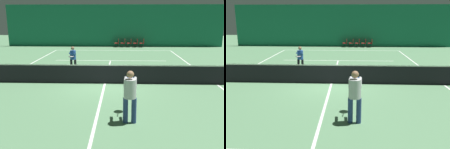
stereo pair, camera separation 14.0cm
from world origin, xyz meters
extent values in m
plane|color=#56845B|center=(0.00, 0.00, 0.00)|extent=(60.00, 60.00, 0.00)
cube|color=#196B4C|center=(0.00, 15.02, 2.20)|extent=(23.00, 0.12, 4.39)
cube|color=white|center=(0.00, 11.90, 0.00)|extent=(11.00, 0.10, 0.00)
cube|color=white|center=(0.00, 6.40, 0.00)|extent=(8.25, 0.10, 0.00)
cube|color=white|center=(5.50, 0.00, 0.00)|extent=(0.10, 23.80, 0.00)
cube|color=white|center=(0.00, 0.00, 0.00)|extent=(0.10, 12.80, 0.00)
cube|color=black|center=(0.00, 0.00, 0.47)|extent=(11.90, 0.02, 0.95)
cube|color=white|center=(0.00, 0.00, 0.92)|extent=(11.90, 0.02, 0.05)
cylinder|color=navy|center=(0.95, -4.59, 0.41)|extent=(0.17, 0.17, 0.82)
cylinder|color=navy|center=(1.21, -4.60, 0.41)|extent=(0.17, 0.17, 0.82)
cylinder|color=#B7B7BC|center=(1.08, -4.60, 1.12)|extent=(0.40, 0.40, 0.60)
sphere|color=#936B4C|center=(1.08, -4.60, 1.57)|extent=(0.23, 0.23, 0.23)
cylinder|color=#B7B7BC|center=(0.94, -4.32, 1.26)|extent=(0.13, 0.57, 0.24)
cylinder|color=#B7B7BC|center=(1.25, -4.33, 1.26)|extent=(0.13, 0.57, 0.24)
cylinder|color=black|center=(1.11, -3.90, 1.18)|extent=(0.04, 0.31, 0.03)
torus|color=#1951B2|center=(1.13, -3.60, 1.18)|extent=(0.35, 0.35, 0.03)
cylinder|color=silver|center=(1.13, -3.60, 1.18)|extent=(0.29, 0.29, 0.00)
cylinder|color=black|center=(-1.95, 2.66, 0.37)|extent=(0.15, 0.15, 0.74)
cylinder|color=black|center=(-2.19, 2.64, 0.37)|extent=(0.15, 0.15, 0.74)
cylinder|color=#234C99|center=(-2.07, 2.65, 1.00)|extent=(0.38, 0.38, 0.53)
sphere|color=#936B4C|center=(-2.07, 2.65, 1.40)|extent=(0.20, 0.20, 0.20)
cylinder|color=#234C99|center=(-1.91, 2.42, 1.12)|extent=(0.14, 0.51, 0.21)
cylinder|color=#234C99|center=(-2.18, 2.39, 1.12)|extent=(0.14, 0.51, 0.21)
cylinder|color=black|center=(-2.00, 2.01, 1.06)|extent=(0.06, 0.31, 0.03)
torus|color=black|center=(-1.97, 1.71, 1.06)|extent=(0.36, 0.36, 0.03)
cylinder|color=silver|center=(-1.97, 1.71, 1.06)|extent=(0.30, 0.30, 0.00)
cylinder|color=#2D2D2D|center=(0.11, 14.66, 0.20)|extent=(0.03, 0.03, 0.39)
cylinder|color=#2D2D2D|center=(0.11, 14.28, 0.20)|extent=(0.03, 0.03, 0.39)
cylinder|color=#2D2D2D|center=(0.49, 14.66, 0.20)|extent=(0.03, 0.03, 0.39)
cylinder|color=#2D2D2D|center=(0.49, 14.28, 0.20)|extent=(0.03, 0.03, 0.39)
cube|color=#A51E1E|center=(0.30, 14.47, 0.41)|extent=(0.44, 0.44, 0.05)
cube|color=#A51E1E|center=(0.50, 14.47, 0.64)|extent=(0.04, 0.44, 0.40)
cylinder|color=#2D2D2D|center=(0.77, 14.66, 0.20)|extent=(0.03, 0.03, 0.39)
cylinder|color=#2D2D2D|center=(0.77, 14.28, 0.20)|extent=(0.03, 0.03, 0.39)
cylinder|color=#2D2D2D|center=(1.15, 14.66, 0.20)|extent=(0.03, 0.03, 0.39)
cylinder|color=#2D2D2D|center=(1.15, 14.28, 0.20)|extent=(0.03, 0.03, 0.39)
cube|color=#A51E1E|center=(0.96, 14.47, 0.41)|extent=(0.44, 0.44, 0.05)
cube|color=#A51E1E|center=(1.16, 14.47, 0.64)|extent=(0.04, 0.44, 0.40)
cylinder|color=#2D2D2D|center=(1.43, 14.66, 0.20)|extent=(0.03, 0.03, 0.39)
cylinder|color=#2D2D2D|center=(1.43, 14.28, 0.20)|extent=(0.03, 0.03, 0.39)
cylinder|color=#2D2D2D|center=(1.81, 14.66, 0.20)|extent=(0.03, 0.03, 0.39)
cylinder|color=#2D2D2D|center=(1.81, 14.28, 0.20)|extent=(0.03, 0.03, 0.39)
cube|color=#A51E1E|center=(1.62, 14.47, 0.41)|extent=(0.44, 0.44, 0.05)
cube|color=#A51E1E|center=(1.82, 14.47, 0.64)|extent=(0.04, 0.44, 0.40)
cylinder|color=#2D2D2D|center=(2.09, 14.66, 0.20)|extent=(0.03, 0.03, 0.39)
cylinder|color=#2D2D2D|center=(2.09, 14.28, 0.20)|extent=(0.03, 0.03, 0.39)
cylinder|color=#2D2D2D|center=(2.47, 14.66, 0.20)|extent=(0.03, 0.03, 0.39)
cylinder|color=#2D2D2D|center=(2.47, 14.28, 0.20)|extent=(0.03, 0.03, 0.39)
cube|color=#A51E1E|center=(2.28, 14.47, 0.41)|extent=(0.44, 0.44, 0.05)
cube|color=#A51E1E|center=(2.48, 14.47, 0.64)|extent=(0.04, 0.44, 0.40)
cylinder|color=#2D2D2D|center=(2.75, 14.66, 0.20)|extent=(0.03, 0.03, 0.39)
cylinder|color=#2D2D2D|center=(2.75, 14.28, 0.20)|extent=(0.03, 0.03, 0.39)
cylinder|color=#2D2D2D|center=(3.13, 14.66, 0.20)|extent=(0.03, 0.03, 0.39)
cylinder|color=#2D2D2D|center=(3.13, 14.28, 0.20)|extent=(0.03, 0.03, 0.39)
cube|color=#A51E1E|center=(2.94, 14.47, 0.41)|extent=(0.44, 0.44, 0.05)
cube|color=#A51E1E|center=(3.14, 14.47, 0.64)|extent=(0.04, 0.44, 0.40)
camera|label=1|loc=(0.80, -11.92, 3.31)|focal=40.00mm
camera|label=2|loc=(0.94, -11.92, 3.31)|focal=40.00mm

